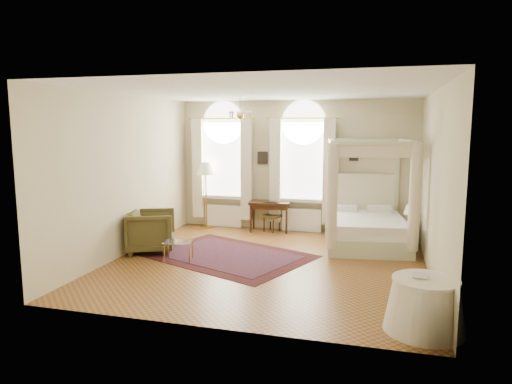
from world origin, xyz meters
TOP-DOWN VIEW (x-y plane):
  - ground at (0.00, 0.00)m, footprint 6.00×6.00m
  - room_walls at (0.00, 0.00)m, footprint 6.00×6.00m
  - window_left at (-1.90, 2.87)m, footprint 1.62×0.27m
  - window_right at (0.20, 2.87)m, footprint 1.62×0.27m
  - chandelier at (-0.90, 1.20)m, footprint 0.51×0.45m
  - wall_pictures at (0.09, 2.97)m, footprint 2.54×0.03m
  - canopy_bed at (1.82, 1.82)m, footprint 2.07×2.42m
  - nightstand at (2.70, 2.05)m, footprint 0.41×0.38m
  - nightstand_lamp at (2.75, 2.08)m, footprint 0.26×0.26m
  - writing_desk at (-0.59, 2.68)m, footprint 1.07×0.63m
  - laptop at (-0.52, 2.57)m, footprint 0.37×0.27m
  - stool at (-0.53, 2.70)m, footprint 0.49×0.49m
  - armchair at (-2.58, 0.19)m, footprint 1.26×1.24m
  - coffee_table at (-1.73, -0.29)m, footprint 0.64×0.51m
  - floor_lamp at (-2.30, 2.67)m, footprint 0.45×0.45m
  - oriental_rug at (-0.91, 0.30)m, footprint 3.82×3.33m
  - side_table at (2.70, -2.35)m, footprint 1.04×1.04m
  - book at (2.55, -2.27)m, footprint 0.21×0.26m

SIDE VIEW (x-z plane):
  - ground at x=0.00m, z-range 0.00..0.00m
  - oriental_rug at x=-0.91m, z-range 0.00..0.01m
  - nightstand at x=2.70m, z-range 0.00..0.55m
  - side_table at x=2.70m, z-range -0.01..0.70m
  - coffee_table at x=-1.73m, z-range 0.16..0.54m
  - stool at x=-0.53m, z-range 0.14..0.58m
  - armchair at x=-2.58m, z-range 0.00..0.89m
  - canopy_bed at x=1.82m, z-range -0.65..1.72m
  - writing_desk at x=-0.59m, z-range 0.27..1.05m
  - book at x=2.55m, z-range 0.71..0.73m
  - laptop at x=-0.52m, z-range 0.77..0.80m
  - nightstand_lamp at x=2.75m, z-range 0.61..1.00m
  - floor_lamp at x=-2.30m, z-range 0.61..2.35m
  - window_left at x=-1.90m, z-range -0.16..3.13m
  - window_right at x=0.20m, z-range -0.16..3.13m
  - wall_pictures at x=0.09m, z-range 1.70..2.09m
  - room_walls at x=0.00m, z-range -1.02..4.98m
  - chandelier at x=-0.90m, z-range 2.66..3.16m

